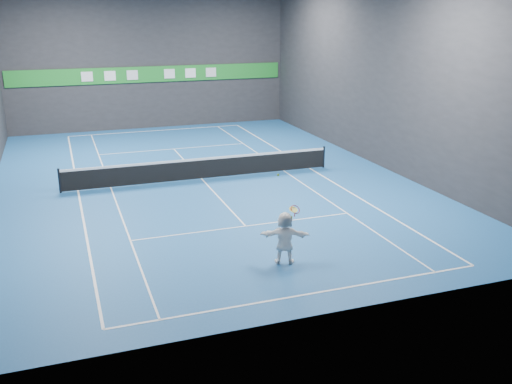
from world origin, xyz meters
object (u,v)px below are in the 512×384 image
object	(u,v)px
tennis_net	(202,168)
player	(285,238)
tennis_racket	(295,211)
tennis_ball	(278,175)

from	to	relation	value
tennis_net	player	bearing A→B (deg)	-89.20
player	tennis_racket	bearing A→B (deg)	-149.90
tennis_ball	tennis_racket	xyz separation A→B (m)	(0.54, -0.03, -1.17)
player	tennis_net	size ratio (longest dim) A/B	0.13
player	tennis_net	bearing A→B (deg)	-67.37
tennis_racket	player	bearing A→B (deg)	-171.72
tennis_ball	tennis_net	xyz separation A→B (m)	(0.08, 9.69, -2.28)
player	tennis_ball	world-z (taller)	tennis_ball
tennis_net	tennis_racket	world-z (taller)	tennis_racket
player	tennis_racket	world-z (taller)	tennis_racket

